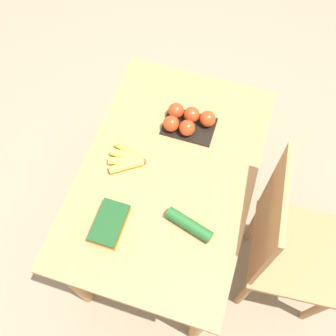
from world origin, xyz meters
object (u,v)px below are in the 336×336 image
carrot_bag (109,223)px  cucumber_near (189,225)px  chair (283,244)px  tomato_pack (187,120)px  banana_bunch (128,159)px

carrot_bag → cucumber_near: (-0.09, 0.29, -0.00)m
chair → carrot_bag: 0.76m
chair → tomato_pack: size_ratio=4.52×
banana_bunch → carrot_bag: (0.29, 0.03, 0.01)m
carrot_bag → chair: bearing=107.6°
chair → carrot_bag: (0.22, -0.69, 0.26)m
chair → carrot_bag: size_ratio=5.70×
banana_bunch → tomato_pack: 0.31m
chair → tomato_pack: chair is taller
chair → carrot_bag: chair is taller
banana_bunch → carrot_bag: size_ratio=0.90×
cucumber_near → banana_bunch: bearing=-121.9°
carrot_bag → cucumber_near: size_ratio=0.90×
tomato_pack → carrot_bag: bearing=-15.7°
banana_bunch → tomato_pack: size_ratio=0.71×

